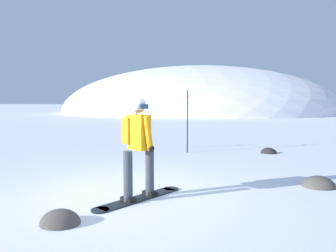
% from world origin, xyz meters
% --- Properties ---
extents(ground_plane, '(300.00, 300.00, 0.00)m').
position_xyz_m(ground_plane, '(0.00, 0.00, 0.00)').
color(ground_plane, white).
extents(ridge_peak_main, '(39.45, 35.51, 13.30)m').
position_xyz_m(ridge_peak_main, '(-4.55, 41.23, 0.00)').
color(ridge_peak_main, white).
rests_on(ridge_peak_main, ground).
extents(snowboarder_main, '(1.07, 1.63, 1.71)m').
position_xyz_m(snowboarder_main, '(0.33, -0.19, 0.92)').
color(snowboarder_main, black).
rests_on(snowboarder_main, ground).
extents(piste_marker_near, '(0.20, 0.20, 2.03)m').
position_xyz_m(piste_marker_near, '(0.33, 4.72, 1.16)').
color(piste_marker_near, black).
rests_on(piste_marker_near, ground).
extents(piste_marker_far, '(0.20, 0.20, 1.70)m').
position_xyz_m(piste_marker_far, '(-1.34, 4.62, 0.98)').
color(piste_marker_far, black).
rests_on(piste_marker_far, ground).
extents(rock_dark, '(0.50, 0.42, 0.35)m').
position_xyz_m(rock_dark, '(2.86, 5.17, 0.00)').
color(rock_dark, '#282628').
rests_on(rock_dark, ground).
extents(rock_mid, '(0.62, 0.52, 0.43)m').
position_xyz_m(rock_mid, '(3.47, 1.30, 0.00)').
color(rock_mid, '#4C4742').
rests_on(rock_mid, ground).
extents(rock_small, '(0.56, 0.47, 0.39)m').
position_xyz_m(rock_small, '(-0.34, -1.46, 0.00)').
color(rock_small, '#4C4742').
rests_on(rock_small, ground).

